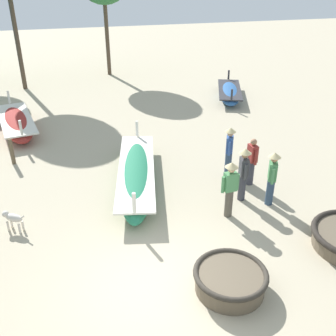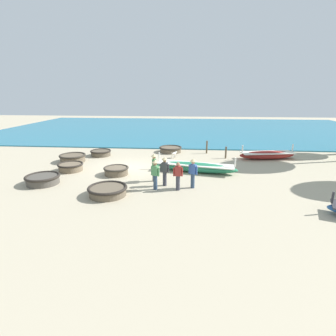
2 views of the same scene
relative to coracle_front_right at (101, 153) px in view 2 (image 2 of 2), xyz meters
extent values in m
plane|color=tan|center=(3.44, 3.19, -0.26)|extent=(80.00, 80.00, 0.00)
cube|color=teal|center=(-16.99, 7.19, -0.21)|extent=(28.00, 52.00, 0.10)
cylinder|color=brown|center=(0.00, 0.00, -0.05)|extent=(1.58, 1.58, 0.41)
torus|color=#28231E|center=(0.00, 0.00, 0.15)|extent=(1.71, 1.71, 0.13)
cylinder|color=brown|center=(4.99, 2.72, -0.03)|extent=(1.50, 1.50, 0.45)
torus|color=#332D26|center=(4.99, 2.72, 0.19)|extent=(1.62, 1.62, 0.12)
cylinder|color=brown|center=(8.49, 3.24, -0.05)|extent=(1.90, 1.90, 0.41)
torus|color=#28231E|center=(8.49, 3.24, 0.16)|extent=(2.05, 2.05, 0.15)
cylinder|color=brown|center=(2.06, -1.51, -0.01)|extent=(1.83, 1.83, 0.49)
torus|color=#332D26|center=(2.06, -1.51, 0.24)|extent=(1.98, 1.98, 0.15)
cylinder|color=brown|center=(-1.87, 5.73, -0.05)|extent=(1.85, 1.85, 0.41)
torus|color=#332D26|center=(-1.87, 5.73, 0.15)|extent=(2.00, 2.00, 0.15)
cylinder|color=#4C473F|center=(7.08, -1.06, -0.03)|extent=(1.81, 1.81, 0.45)
torus|color=#28231E|center=(7.08, -1.06, 0.19)|extent=(1.95, 1.95, 0.14)
cylinder|color=brown|center=(4.42, -0.60, -0.03)|extent=(1.56, 1.56, 0.46)
torus|color=#28231E|center=(4.42, -0.60, 0.20)|extent=(1.69, 1.69, 0.12)
cylinder|color=#2D2D33|center=(9.71, 13.67, 0.50)|extent=(0.10, 0.10, 0.50)
ellipsoid|color=maroon|center=(-0.07, 13.58, 0.06)|extent=(2.00, 4.65, 0.63)
cube|color=silver|center=(-0.07, 13.58, 0.26)|extent=(1.98, 4.30, 0.06)
cylinder|color=silver|center=(-0.45, 15.62, 0.61)|extent=(0.10, 0.10, 0.57)
cylinder|color=silver|center=(0.31, 11.54, 0.61)|extent=(0.10, 0.10, 0.57)
ellipsoid|color=#237551|center=(3.94, 7.83, 0.06)|extent=(2.20, 5.64, 0.63)
cube|color=silver|center=(3.94, 7.83, 0.26)|extent=(2.15, 5.22, 0.06)
cylinder|color=silver|center=(4.47, 10.32, 0.61)|extent=(0.10, 0.10, 0.57)
cylinder|color=silver|center=(3.42, 5.34, 0.61)|extent=(0.10, 0.10, 0.57)
cylinder|color=#383842|center=(6.77, 6.04, 0.15)|extent=(0.22, 0.22, 0.82)
cube|color=#3D3D42|center=(6.77, 6.04, 0.83)|extent=(0.28, 0.38, 0.54)
sphere|color=#A37556|center=(6.77, 6.04, 1.21)|extent=(0.20, 0.20, 0.20)
cylinder|color=#3D3D42|center=(6.82, 6.26, 0.78)|extent=(0.09, 0.09, 0.48)
cylinder|color=#3D3D42|center=(6.73, 5.83, 0.78)|extent=(0.09, 0.09, 0.48)
cone|color=#D1BC84|center=(6.77, 6.04, 1.34)|extent=(0.36, 0.36, 0.14)
cylinder|color=#4C473D|center=(6.06, 5.35, 0.15)|extent=(0.22, 0.22, 0.82)
cube|color=#4C8E56|center=(6.06, 5.35, 0.83)|extent=(0.36, 0.25, 0.54)
sphere|color=tan|center=(6.06, 5.35, 1.21)|extent=(0.20, 0.20, 0.20)
cylinder|color=#4C8E56|center=(6.28, 5.36, 0.78)|extent=(0.09, 0.09, 0.48)
cylinder|color=#4C8E56|center=(5.84, 5.33, 0.78)|extent=(0.09, 0.09, 0.48)
cone|color=#D1BC84|center=(6.06, 5.35, 1.34)|extent=(0.36, 0.36, 0.14)
cylinder|color=#2D425B|center=(7.00, 7.63, 0.15)|extent=(0.22, 0.22, 0.82)
cube|color=#33569E|center=(7.00, 7.63, 0.83)|extent=(0.34, 0.40, 0.54)
sphere|color=tan|center=(7.00, 7.63, 1.21)|extent=(0.20, 0.20, 0.20)
cylinder|color=#33569E|center=(7.10, 7.83, 0.78)|extent=(0.09, 0.09, 0.48)
cylinder|color=#33569E|center=(6.91, 7.43, 0.78)|extent=(0.09, 0.09, 0.48)
cone|color=#D1BC84|center=(7.00, 7.63, 1.34)|extent=(0.36, 0.36, 0.14)
cylinder|color=#2D425B|center=(7.45, 5.60, 0.15)|extent=(0.22, 0.22, 0.82)
cube|color=#4C8E56|center=(7.45, 5.60, 0.83)|extent=(0.35, 0.40, 0.54)
sphere|color=#A37556|center=(7.45, 5.60, 1.21)|extent=(0.20, 0.20, 0.20)
cylinder|color=#4C8E56|center=(7.54, 5.79, 0.78)|extent=(0.09, 0.09, 0.48)
cylinder|color=#4C8E56|center=(7.36, 5.40, 0.78)|extent=(0.09, 0.09, 0.48)
cone|color=#D1BC84|center=(7.45, 5.60, 1.34)|extent=(0.36, 0.36, 0.14)
cylinder|color=#383842|center=(7.43, 6.83, 0.15)|extent=(0.22, 0.22, 0.82)
cube|color=maroon|center=(7.43, 6.83, 0.83)|extent=(0.23, 0.35, 0.54)
sphere|color=#A37556|center=(7.43, 6.83, 1.21)|extent=(0.20, 0.20, 0.20)
cylinder|color=maroon|center=(7.42, 7.05, 0.78)|extent=(0.09, 0.09, 0.48)
cylinder|color=maroon|center=(7.44, 6.61, 0.78)|extent=(0.09, 0.09, 0.48)
ellipsoid|color=beige|center=(0.36, 6.18, 0.13)|extent=(0.54, 0.46, 0.22)
sphere|color=beige|center=(0.16, 6.32, 0.20)|extent=(0.18, 0.18, 0.18)
cylinder|color=beige|center=(0.56, 6.04, 0.19)|extent=(0.19, 0.15, 0.16)
cylinder|color=beige|center=(0.17, 6.23, -0.12)|extent=(0.06, 0.06, 0.28)
cylinder|color=beige|center=(0.25, 6.34, -0.12)|extent=(0.06, 0.06, 0.28)
cylinder|color=beige|center=(0.47, 6.02, -0.12)|extent=(0.06, 0.06, 0.28)
cylinder|color=beige|center=(0.55, 6.14, -0.12)|extent=(0.06, 0.06, 0.28)
cylinder|color=brown|center=(-1.66, 8.90, 0.30)|extent=(0.14, 0.14, 1.10)
cylinder|color=brown|center=(0.01, 10.32, 0.22)|extent=(0.14, 0.14, 0.95)
camera|label=1|loc=(2.04, -3.07, 6.04)|focal=42.00mm
camera|label=2|loc=(20.83, 7.43, 4.92)|focal=28.00mm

